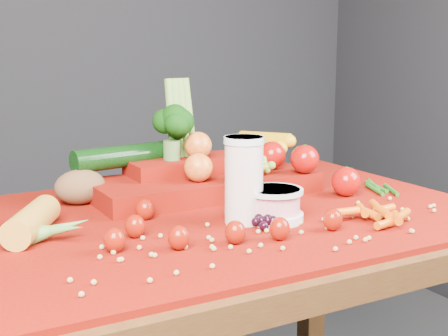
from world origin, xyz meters
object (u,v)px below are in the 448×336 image
table (229,259)px  yogurt_bowl (273,203)px  milk_glass (244,177)px  produce_mound (209,169)px

table → yogurt_bowl: 0.18m
milk_glass → yogurt_bowl: bearing=-18.2°
table → milk_glass: (-0.02, -0.09, 0.20)m
table → yogurt_bowl: bearing=-69.7°
milk_glass → produce_mound: size_ratio=0.28×
milk_glass → yogurt_bowl: (0.06, -0.02, -0.06)m
table → yogurt_bowl: size_ratio=9.18×
produce_mound → milk_glass: bearing=-102.4°
yogurt_bowl → milk_glass: bearing=161.8°
produce_mound → table: bearing=-103.4°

